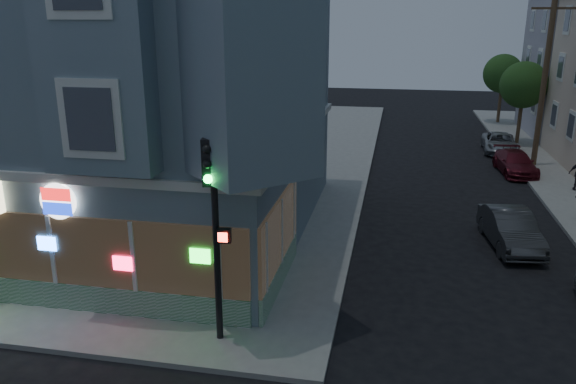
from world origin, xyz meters
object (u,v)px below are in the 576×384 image
(street_tree_far, at_px, (503,74))
(parked_car_d, at_px, (500,143))
(street_tree_near, at_px, (524,85))
(traffic_signal, at_px, (214,208))
(parked_car_c, at_px, (515,163))
(utility_pole, at_px, (544,81))
(parked_car_b, at_px, (510,229))

(street_tree_far, relative_size, parked_car_d, 1.24)
(street_tree_near, relative_size, traffic_signal, 1.00)
(parked_car_c, relative_size, traffic_signal, 0.78)
(utility_pole, relative_size, traffic_signal, 1.70)
(parked_car_b, relative_size, parked_car_d, 0.96)
(parked_car_c, bearing_deg, parked_car_d, 85.00)
(street_tree_near, height_order, parked_car_d, street_tree_near)
(street_tree_near, relative_size, street_tree_far, 1.00)
(street_tree_far, height_order, parked_car_c, street_tree_far)
(utility_pole, bearing_deg, parked_car_d, 110.20)
(traffic_signal, bearing_deg, parked_car_c, 51.64)
(utility_pole, distance_m, traffic_signal, 23.96)
(street_tree_near, relative_size, parked_car_c, 1.28)
(street_tree_near, distance_m, parked_car_b, 19.07)
(parked_car_b, distance_m, traffic_signal, 12.26)
(utility_pole, relative_size, street_tree_far, 1.70)
(street_tree_far, bearing_deg, parked_car_c, -95.47)
(street_tree_near, distance_m, parked_car_c, 8.50)
(utility_pole, height_order, parked_car_d, utility_pole)
(street_tree_near, distance_m, parked_car_d, 4.42)
(street_tree_far, height_order, parked_car_d, street_tree_far)
(parked_car_b, distance_m, parked_car_d, 16.12)
(parked_car_b, bearing_deg, utility_pole, 67.70)
(parked_car_b, height_order, parked_car_d, parked_car_b)
(parked_car_b, height_order, traffic_signal, traffic_signal)
(utility_pole, xyz_separation_m, traffic_signal, (-11.84, -20.80, -1.07))
(parked_car_d, bearing_deg, street_tree_near, 61.56)
(street_tree_far, bearing_deg, utility_pole, -90.82)
(street_tree_far, distance_m, parked_car_d, 11.09)
(street_tree_far, xyz_separation_m, parked_car_c, (-1.50, -15.67, -3.34))
(street_tree_far, bearing_deg, traffic_signal, -109.09)
(parked_car_b, xyz_separation_m, traffic_signal, (-8.44, -8.35, 3.05))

